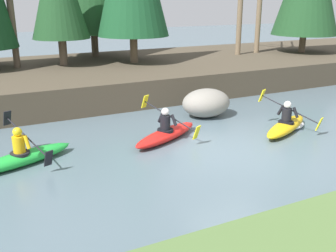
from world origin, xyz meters
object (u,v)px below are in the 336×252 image
at_px(kayaker_trailing, 23,156).
at_px(kayaker_lead, 287,125).
at_px(boulder_midstream, 206,103).
at_px(kayaker_middle, 167,133).

bearing_deg(kayaker_trailing, kayaker_lead, -28.06).
bearing_deg(boulder_midstream, kayaker_trailing, -166.17).
xyz_separation_m(kayaker_lead, kayaker_trailing, (-7.88, 0.93, 0.02)).
bearing_deg(boulder_midstream, kayaker_middle, -146.14).
height_order(kayaker_lead, boulder_midstream, kayaker_lead).
relative_size(kayaker_lead, kayaker_trailing, 0.98).
relative_size(kayaker_middle, kayaker_trailing, 0.98).
distance_m(kayaker_lead, kayaker_middle, 3.94).
xyz_separation_m(kayaker_middle, kayaker_trailing, (-4.06, -0.01, 0.00)).
relative_size(kayaker_lead, kayaker_middle, 1.00).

